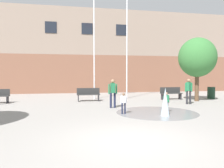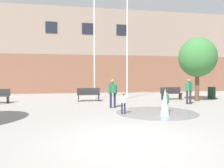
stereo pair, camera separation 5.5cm
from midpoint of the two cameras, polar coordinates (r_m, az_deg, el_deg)
The scene contains 13 objects.
ground_plane at distance 6.28m, azimuth 4.83°, elevation -14.66°, with size 100.00×100.00×0.00m, color gray.
library_building at distance 25.23m, azimuth -6.81°, elevation 7.96°, with size 36.00×6.05×8.55m.
splash_fountain at distance 10.63m, azimuth 13.10°, elevation -5.54°, with size 3.94×3.94×1.25m.
park_bench_left_of_flagpoles at distance 15.31m, azimuth -6.05°, elevation -2.68°, with size 1.60×0.44×0.91m.
park_bench_far_right at distance 16.80m, azimuth 15.29°, elevation -2.30°, with size 1.60×0.44×0.91m.
adult_near_bench at distance 12.10m, azimuth 0.32°, elevation -1.87°, with size 0.50×0.36×1.59m.
adult_watching at distance 14.46m, azimuth 19.54°, elevation -1.31°, with size 0.50×0.36×1.59m.
child_in_fountain at distance 11.00m, azimuth 14.10°, elevation -4.24°, with size 0.31×0.15×0.99m.
child_with_pink_shirt at distance 10.31m, azimuth 3.13°, elevation -4.61°, with size 0.31×0.24×0.99m.
flagpole_left at distance 16.81m, azimuth -4.45°, elevation 11.74°, with size 0.80×0.10×8.62m.
flagpole_right at distance 17.26m, azimuth 4.17°, elevation 11.58°, with size 0.80×0.10×8.67m.
trash_can at distance 18.40m, azimuth 24.65°, elevation -2.12°, with size 0.56×0.56×0.90m, color #193323.
street_tree_near_building at distance 16.37m, azimuth 21.54°, elevation 6.45°, with size 2.57×2.57×4.42m.
Camera 2 is at (-1.56, -5.79, 1.85)m, focal length 35.00 mm.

